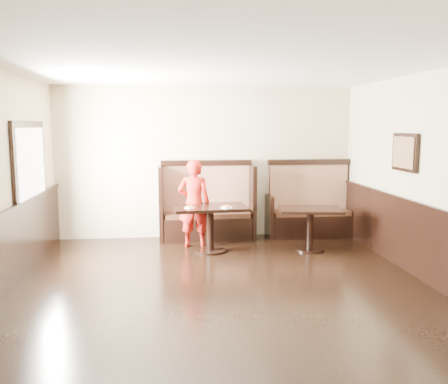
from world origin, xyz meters
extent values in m
plane|color=black|center=(0.00, 0.00, 0.00)|extent=(7.00, 7.00, 0.00)
plane|color=#C4B38E|center=(0.00, 3.50, 1.40)|extent=(5.50, 0.00, 5.50)
plane|color=#C4B38E|center=(0.00, -3.50, 1.40)|extent=(5.50, 0.00, 5.50)
plane|color=white|center=(0.00, 0.00, 2.80)|extent=(7.00, 7.00, 0.00)
cube|color=black|center=(2.72, 0.00, 0.50)|extent=(0.05, 6.90, 1.00)
cube|color=black|center=(-2.71, 1.90, 1.55)|extent=(0.05, 1.50, 1.20)
cube|color=white|center=(-2.69, 1.90, 1.55)|extent=(0.01, 1.30, 1.00)
cube|color=black|center=(2.71, 1.20, 1.70)|extent=(0.04, 0.70, 0.55)
cube|color=olive|center=(2.69, 1.20, 1.70)|extent=(0.01, 0.60, 0.45)
cube|color=black|center=(0.00, 3.22, 0.21)|extent=(1.60, 0.50, 0.42)
cube|color=#391E12|center=(0.00, 3.22, 0.46)|extent=(1.54, 0.46, 0.09)
cube|color=#4D0F16|center=(0.00, 3.43, 0.90)|extent=(1.60, 0.12, 0.92)
cube|color=black|center=(0.00, 3.43, 1.40)|extent=(1.68, 0.16, 0.10)
cube|color=black|center=(-0.84, 3.32, 0.68)|extent=(0.07, 0.72, 1.36)
cube|color=black|center=(0.84, 3.32, 0.68)|extent=(0.07, 0.72, 1.36)
cube|color=black|center=(1.95, 3.22, 0.21)|extent=(1.50, 0.50, 0.42)
cube|color=#391E12|center=(1.95, 3.22, 0.46)|extent=(1.44, 0.46, 0.09)
cube|color=#4D0F16|center=(1.95, 3.43, 0.90)|extent=(1.50, 0.12, 0.92)
cube|color=black|center=(1.95, 3.43, 1.40)|extent=(1.58, 0.16, 0.10)
cube|color=black|center=(1.16, 3.32, 0.40)|extent=(0.07, 0.72, 0.80)
cube|color=black|center=(2.74, 3.32, 0.40)|extent=(0.07, 0.72, 0.80)
cube|color=black|center=(-0.02, 2.35, 0.74)|extent=(1.26, 0.84, 0.05)
cylinder|color=black|center=(-0.02, 2.35, 0.36)|extent=(0.12, 0.12, 0.70)
cylinder|color=black|center=(-0.02, 2.35, 0.02)|extent=(0.52, 0.52, 0.03)
cube|color=black|center=(1.65, 2.26, 0.69)|extent=(1.12, 0.82, 0.05)
cylinder|color=black|center=(1.65, 2.26, 0.34)|extent=(0.11, 0.11, 0.65)
cylinder|color=black|center=(1.65, 2.26, 0.01)|extent=(0.49, 0.49, 0.03)
imported|color=red|center=(-0.27, 2.70, 0.76)|extent=(0.60, 0.44, 1.52)
cylinder|color=white|center=(-0.36, 2.22, 0.77)|extent=(0.18, 0.18, 0.01)
cylinder|color=tan|center=(-0.36, 2.22, 0.79)|extent=(0.11, 0.11, 0.01)
cylinder|color=#EABA54|center=(-0.36, 2.22, 0.80)|extent=(0.09, 0.09, 0.01)
cylinder|color=white|center=(0.23, 2.17, 0.77)|extent=(0.20, 0.20, 0.01)
cylinder|color=tan|center=(0.23, 2.17, 0.79)|extent=(0.12, 0.12, 0.02)
cylinder|color=#EABA54|center=(0.23, 2.17, 0.80)|extent=(0.11, 0.11, 0.01)
camera|label=1|loc=(-0.66, -5.31, 2.09)|focal=38.00mm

